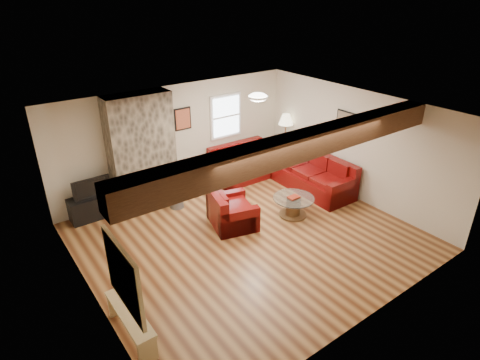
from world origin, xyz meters
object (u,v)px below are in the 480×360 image
object	(u,v)px
sofa_three	(311,173)
coffee_table	(293,207)
television	(90,187)
floor_lamp	(286,122)
loveseat	(243,162)
armchair_red	(232,208)
tv_cabinet	(94,207)

from	to	relation	value
sofa_three	coffee_table	world-z (taller)	sofa_three
television	floor_lamp	bearing A→B (deg)	-5.04
television	loveseat	bearing A→B (deg)	-4.61
sofa_three	loveseat	bearing A→B (deg)	-145.47
floor_lamp	television	bearing A→B (deg)	174.96
armchair_red	sofa_three	bearing A→B (deg)	-70.33
loveseat	tv_cabinet	world-z (taller)	loveseat
loveseat	floor_lamp	world-z (taller)	floor_lamp
armchair_red	tv_cabinet	distance (m)	2.96
coffee_table	tv_cabinet	bearing A→B (deg)	144.70
sofa_three	tv_cabinet	xyz separation A→B (m)	(-4.66, 1.76, -0.17)
floor_lamp	sofa_three	bearing A→B (deg)	-103.60
floor_lamp	armchair_red	bearing A→B (deg)	-151.16
television	floor_lamp	xyz separation A→B (m)	(4.98, -0.44, 0.55)
coffee_table	sofa_three	bearing A→B (deg)	29.38
tv_cabinet	floor_lamp	distance (m)	5.11
sofa_three	loveseat	world-z (taller)	loveseat
loveseat	floor_lamp	distance (m)	1.53
sofa_three	floor_lamp	xyz separation A→B (m)	(0.32, 1.32, 0.85)
tv_cabinet	television	bearing A→B (deg)	0.00
armchair_red	tv_cabinet	world-z (taller)	armchair_red
sofa_three	loveseat	distance (m)	1.74
sofa_three	armchair_red	distance (m)	2.48
armchair_red	floor_lamp	xyz separation A→B (m)	(2.79, 1.54, 0.89)
television	floor_lamp	size ratio (longest dim) A/B	0.52
coffee_table	floor_lamp	xyz separation A→B (m)	(1.53, 2.00, 1.06)
armchair_red	television	world-z (taller)	television
armchair_red	floor_lamp	world-z (taller)	floor_lamp
loveseat	coffee_table	xyz separation A→B (m)	(-0.27, -2.14, -0.21)
tv_cabinet	coffee_table	bearing A→B (deg)	-35.30
tv_cabinet	loveseat	bearing A→B (deg)	-4.61
sofa_three	floor_lamp	distance (m)	1.61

